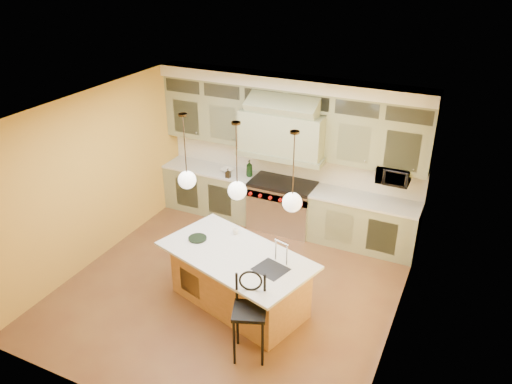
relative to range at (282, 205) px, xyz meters
The scene contains 18 objects.
floor 2.20m from the range, 90.00° to the right, with size 5.00×5.00×0.00m, color brown.
ceiling 3.23m from the range, 90.00° to the right, with size 5.00×5.00×0.00m, color white.
wall_back 1.03m from the range, 90.00° to the left, with size 5.00×5.00×0.00m, color gold.
wall_front 4.74m from the range, 90.00° to the right, with size 5.00×5.00×0.00m, color gold.
wall_left 3.43m from the range, 139.39° to the right, with size 5.00×5.00×0.00m, color gold.
wall_right 3.43m from the range, 40.61° to the right, with size 5.00×5.00×0.00m, color gold.
back_cabinetry 0.95m from the range, 90.00° to the left, with size 5.00×0.77×2.90m.
range is the anchor object (origin of this frame).
kitchen_island 2.42m from the range, 82.86° to the right, with size 2.50×1.80×1.35m.
counter_stool 3.37m from the range, 74.66° to the right, with size 0.55×0.55×1.22m.
microwave 2.18m from the range, ahead, with size 0.54×0.37×0.30m, color black.
oil_bottle_a 0.93m from the range, behind, with size 0.13×0.13×0.33m, color black.
oil_bottle_b 1.19m from the range, 168.09° to the right, with size 0.08×0.08×0.18m, color black.
fruit_bowl 1.28m from the range, behind, with size 0.25×0.25×0.06m, color silver.
cup 2.01m from the range, 89.52° to the right, with size 0.10×0.10×0.09m, color white.
pendant_left 2.85m from the range, 101.89° to the right, with size 0.26×0.26×1.11m.
pendant_center 2.82m from the range, 82.95° to the right, with size 0.26×0.26×1.11m.
pendant_right 3.01m from the range, 65.40° to the right, with size 0.26×0.26×1.11m.
Camera 1 is at (3.12, -5.61, 4.92)m, focal length 35.00 mm.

